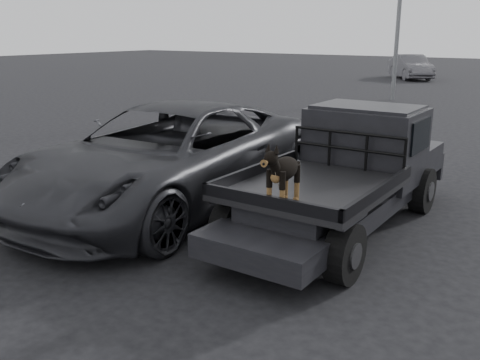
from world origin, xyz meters
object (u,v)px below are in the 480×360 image
Objects in this scene: flatbed_ute at (340,200)px; distant_car_a at (411,67)px; parked_suv at (168,157)px; dog at (284,174)px.

distant_car_a is (-7.38, 27.43, 0.30)m from flatbed_ute.
parked_suv is at bearing -167.95° from flatbed_ute.
flatbed_ute is 1.17× the size of distant_car_a.
dog reaches higher than flatbed_ute.
flatbed_ute is at bearing -109.74° from distant_car_a.
parked_suv is (-2.91, -0.62, 0.42)m from flatbed_ute.
parked_suv is 1.37× the size of distant_car_a.
dog is 30.22m from distant_car_a.
dog is at bearing -88.31° from flatbed_ute.
dog reaches higher than distant_car_a.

